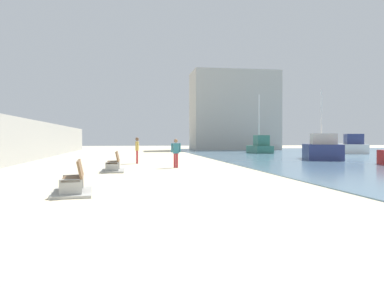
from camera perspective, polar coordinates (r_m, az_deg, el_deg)
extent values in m
plane|color=beige|center=(26.20, -8.31, -2.71)|extent=(120.00, 120.00, 0.00)
cube|color=#9E9E99|center=(27.12, -24.37, 0.45)|extent=(0.80, 64.00, 2.94)
cube|color=#9E9E99|center=(11.23, -17.20, -6.17)|extent=(0.62, 0.25, 0.50)
cube|color=#9E9E99|center=(12.62, -16.85, -5.40)|extent=(0.62, 0.25, 0.50)
cube|color=brown|center=(11.91, -17.02, -4.79)|extent=(0.64, 1.64, 0.06)
cube|color=brown|center=(11.87, -15.91, -3.45)|extent=(0.30, 1.61, 0.50)
cube|color=#9E9E99|center=(11.95, -17.01, -6.75)|extent=(1.28, 2.19, 0.08)
cube|color=#9E9E99|center=(18.78, -11.54, -3.35)|extent=(0.60, 0.21, 0.50)
cube|color=#9E9E99|center=(20.17, -11.33, -3.07)|extent=(0.60, 0.21, 0.50)
cube|color=brown|center=(19.46, -11.43, -2.61)|extent=(0.51, 1.60, 0.06)
cube|color=brown|center=(19.44, -10.76, -1.79)|extent=(0.18, 1.60, 0.50)
cube|color=#9E9E99|center=(19.49, -11.43, -3.81)|extent=(1.12, 2.11, 0.08)
cylinder|color=#B22D33|center=(25.31, -7.95, -1.89)|extent=(0.12, 0.12, 0.83)
cylinder|color=#B22D33|center=(25.18, -7.99, -1.91)|extent=(0.12, 0.12, 0.83)
cube|color=gold|center=(25.22, -7.97, -0.28)|extent=(0.22, 0.34, 0.59)
sphere|color=brown|center=(25.22, -7.97, 0.71)|extent=(0.23, 0.23, 0.23)
cylinder|color=gold|center=(25.44, -7.91, -0.21)|extent=(0.09, 0.09, 0.53)
cylinder|color=gold|center=(25.01, -8.04, -0.23)|extent=(0.09, 0.09, 0.53)
cylinder|color=#B22D33|center=(21.48, -2.53, -2.43)|extent=(0.12, 0.12, 0.79)
cylinder|color=#B22D33|center=(21.49, -2.18, -2.42)|extent=(0.12, 0.12, 0.79)
cube|color=teal|center=(21.46, -2.36, -0.63)|extent=(0.32, 0.19, 0.56)
sphere|color=#936B4C|center=(21.45, -2.36, 0.48)|extent=(0.21, 0.21, 0.21)
cylinder|color=teal|center=(21.44, -2.94, -0.56)|extent=(0.09, 0.09, 0.50)
cylinder|color=teal|center=(21.48, -1.77, -0.56)|extent=(0.09, 0.09, 0.50)
cube|color=navy|center=(31.04, 18.31, -1.08)|extent=(3.72, 5.09, 1.13)
cube|color=beige|center=(30.34, 18.51, 0.70)|extent=(2.23, 2.44, 0.79)
cylinder|color=silver|center=(31.29, 18.27, 3.79)|extent=(0.12, 0.12, 4.16)
cube|color=white|center=(45.66, 22.20, -0.61)|extent=(4.49, 6.58, 0.97)
cube|color=navy|center=(44.74, 22.39, 0.67)|extent=(2.53, 3.12, 1.07)
cube|color=#337060|center=(43.06, 9.78, -0.76)|extent=(1.88, 4.05, 0.79)
cube|color=#337060|center=(42.47, 10.04, 0.51)|extent=(1.30, 1.79, 1.13)
cylinder|color=silver|center=(43.28, 9.71, 3.44)|extent=(0.12, 0.12, 5.55)
cube|color=#ADAAA3|center=(56.23, 6.13, 4.78)|extent=(12.00, 6.00, 11.01)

